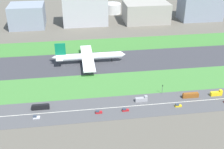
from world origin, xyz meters
The scene contains 21 objects.
ground_plane centered at (0.00, 0.00, 0.00)m, with size 800.00×800.00×0.00m, color #5B564C.
runway centered at (0.00, 0.00, 0.05)m, with size 280.00×46.00×0.10m, color #38383D.
grass_median_north centered at (0.00, 41.00, 0.05)m, with size 280.00×36.00×0.10m, color #3D7A33.
grass_median_south centered at (0.00, -41.00, 0.05)m, with size 280.00×36.00×0.10m, color #427F38.
highway centered at (0.00, -73.00, 0.05)m, with size 280.00×28.00×0.10m, color #4C4C4F.
highway_centerline centered at (0.00, -73.00, 0.11)m, with size 266.00×0.50×0.01m, color silver.
airliner centered at (-26.03, 0.00, 6.23)m, with size 65.00×56.00×19.70m.
truck_1 centered at (61.58, -68.00, 1.67)m, with size 8.40×2.50×4.00m.
bus_1 centered at (41.99, -68.00, 1.82)m, with size 11.60×2.50×3.50m.
car_0 centered at (-64.34, -78.00, 0.92)m, with size 4.40×1.80×2.00m.
car_3 centered at (-24.61, -78.00, 0.92)m, with size 4.40×1.80×2.00m.
car_4 centered at (29.26, -78.00, 0.92)m, with size 4.40×1.80×2.00m.
truck_0 centered at (6.53, -68.00, 1.67)m, with size 8.40×2.50×4.00m.
bus_0 centered at (-62.12, -68.00, 1.82)m, with size 11.60×2.50×3.50m.
car_2 centered at (-6.97, -78.00, 0.92)m, with size 4.40×1.80×2.00m.
traffic_light centered at (23.63, -60.01, 4.29)m, with size 0.36×0.50×7.20m.
terminal_building centered at (-90.00, 114.00, 13.34)m, with size 40.20×36.48×26.69m, color gray.
hangar_building centered at (-21.29, 114.00, 19.31)m, with size 53.39×28.97×38.61m, color #B2B2B7.
office_tower centered at (54.84, 114.00, 12.21)m, with size 54.77×38.13×24.43m, color #9E998E.
cargo_warehouse centered at (126.19, 114.00, 24.81)m, with size 52.15×29.94×49.61m, color gray.
fuel_tank_west centered at (18.89, 159.00, 6.74)m, with size 23.32×23.32×13.48m, color silver.
Camera 1 is at (-37.77, -231.91, 108.64)m, focal length 46.06 mm.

